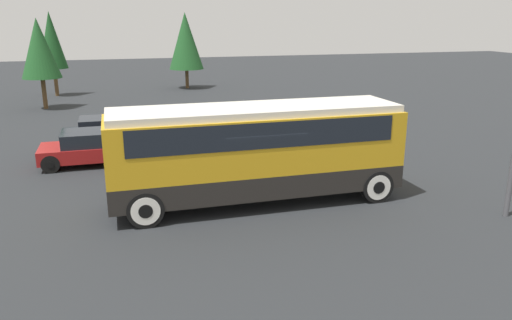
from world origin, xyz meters
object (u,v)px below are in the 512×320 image
object	(u,v)px
parked_car_mid	(96,147)
parked_car_far	(108,133)
parked_car_near	(243,137)
tour_bus	(259,145)

from	to	relation	value
parked_car_mid	parked_car_far	bearing A→B (deg)	79.73
parked_car_near	parked_car_far	distance (m)	6.27
parked_car_near	parked_car_far	xyz separation A→B (m)	(-5.71, 2.60, -0.01)
tour_bus	parked_car_near	world-z (taller)	tour_bus
tour_bus	parked_car_mid	xyz separation A→B (m)	(-5.14, 6.04, -1.19)
parked_car_mid	parked_car_far	xyz separation A→B (m)	(0.46, 2.53, 0.00)
parked_car_near	tour_bus	bearing A→B (deg)	-99.72
tour_bus	parked_car_far	xyz separation A→B (m)	(-4.69, 8.57, -1.19)
tour_bus	parked_car_near	size ratio (longest dim) A/B	2.20
parked_car_far	parked_car_near	bearing A→B (deg)	-24.45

